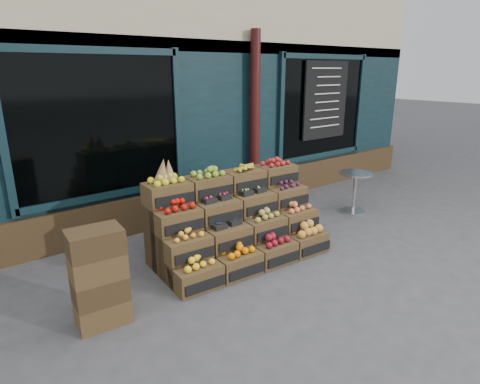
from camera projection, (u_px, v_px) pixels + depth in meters
ground at (282, 259)px, 5.57m from camera, size 60.00×60.00×0.00m
shop_facade at (122, 76)px, 8.71m from camera, size 12.00×6.24×4.80m
crate_display at (236, 225)px, 5.59m from camera, size 2.42×1.30×1.47m
spare_crates at (99, 278)px, 4.04m from camera, size 0.55×0.40×1.04m
bistro_table at (355, 188)px, 7.28m from camera, size 0.60×0.60×0.75m
shopkeeper at (78, 168)px, 6.43m from camera, size 0.87×0.74×2.01m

